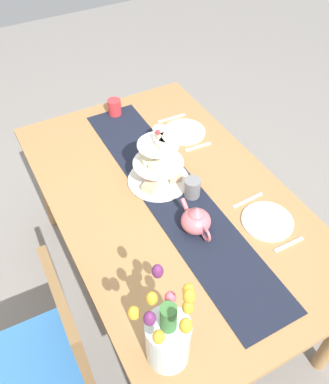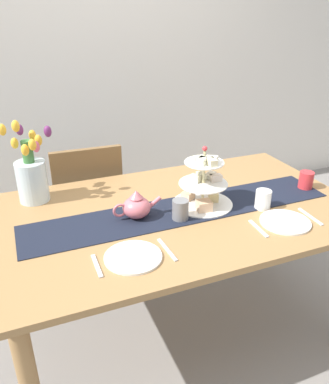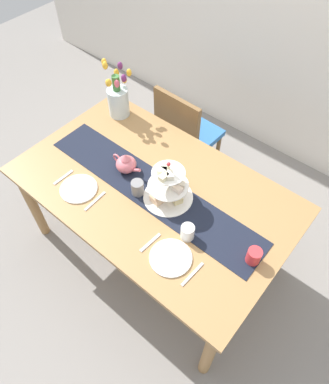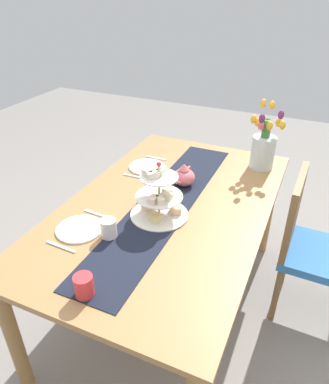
{
  "view_description": "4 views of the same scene",
  "coord_description": "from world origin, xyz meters",
  "px_view_note": "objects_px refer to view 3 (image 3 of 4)",
  "views": [
    {
      "loc": [
        -1.16,
        0.66,
        2.17
      ],
      "look_at": [
        -0.05,
        0.06,
        0.87
      ],
      "focal_mm": 38.62,
      "sensor_mm": 36.0,
      "label": 1
    },
    {
      "loc": [
        -0.7,
        -1.51,
        1.66
      ],
      "look_at": [
        -0.07,
        0.04,
        0.85
      ],
      "focal_mm": 36.14,
      "sensor_mm": 36.0,
      "label": 2
    },
    {
      "loc": [
        0.93,
        -1.01,
        2.47
      ],
      "look_at": [
        0.1,
        -0.01,
        0.81
      ],
      "focal_mm": 33.29,
      "sensor_mm": 36.0,
      "label": 3
    },
    {
      "loc": [
        1.5,
        0.65,
        1.82
      ],
      "look_at": [
        -0.03,
        -0.04,
        0.81
      ],
      "focal_mm": 33.58,
      "sensor_mm": 36.0,
      "label": 4
    }
  ],
  "objects_px": {
    "dining_table": "(154,197)",
    "knife_right": "(192,274)",
    "fork_left": "(63,177)",
    "mug_grey": "(138,188)",
    "dinner_plate_left": "(79,189)",
    "fork_right": "(150,243)",
    "chair_left": "(185,133)",
    "mug_orange": "(254,256)",
    "tiered_cake_stand": "(168,187)",
    "dinner_plate_right": "(171,258)",
    "tulip_vase": "(118,98)",
    "knife_left": "(95,201)",
    "teapot": "(126,164)",
    "mug_white_text": "(187,232)"
  },
  "relations": [
    {
      "from": "mug_grey",
      "to": "tiered_cake_stand",
      "type": "bearing_deg",
      "value": 28.69
    },
    {
      "from": "tiered_cake_stand",
      "to": "knife_right",
      "type": "xyz_separation_m",
      "value": [
        0.41,
        -0.3,
        -0.1
      ]
    },
    {
      "from": "fork_left",
      "to": "mug_grey",
      "type": "xyz_separation_m",
      "value": [
        0.44,
        0.21,
        0.05
      ]
    },
    {
      "from": "mug_grey",
      "to": "mug_orange",
      "type": "relative_size",
      "value": 1.0
    },
    {
      "from": "fork_left",
      "to": "knife_right",
      "type": "bearing_deg",
      "value": 0.0
    },
    {
      "from": "mug_white_text",
      "to": "fork_right",
      "type": "bearing_deg",
      "value": -129.35
    },
    {
      "from": "chair_left",
      "to": "knife_right",
      "type": "distance_m",
      "value": 1.38
    },
    {
      "from": "tiered_cake_stand",
      "to": "teapot",
      "type": "bearing_deg",
      "value": 179.62
    },
    {
      "from": "tiered_cake_stand",
      "to": "dinner_plate_right",
      "type": "relative_size",
      "value": 1.32
    },
    {
      "from": "dining_table",
      "to": "chair_left",
      "type": "height_order",
      "value": "chair_left"
    },
    {
      "from": "knife_right",
      "to": "fork_right",
      "type": "bearing_deg",
      "value": 180.0
    },
    {
      "from": "chair_left",
      "to": "teapot",
      "type": "relative_size",
      "value": 3.82
    },
    {
      "from": "mug_grey",
      "to": "mug_white_text",
      "type": "height_order",
      "value": "mug_grey"
    },
    {
      "from": "tiered_cake_stand",
      "to": "fork_left",
      "type": "height_order",
      "value": "tiered_cake_stand"
    },
    {
      "from": "teapot",
      "to": "dinner_plate_left",
      "type": "xyz_separation_m",
      "value": [
        -0.12,
        -0.3,
        -0.05
      ]
    },
    {
      "from": "mug_grey",
      "to": "fork_left",
      "type": "bearing_deg",
      "value": -154.46
    },
    {
      "from": "dinner_plate_left",
      "to": "fork_right",
      "type": "xyz_separation_m",
      "value": [
        0.58,
        0.0,
        -0.0
      ]
    },
    {
      "from": "mug_white_text",
      "to": "mug_orange",
      "type": "bearing_deg",
      "value": 16.94
    },
    {
      "from": "dinner_plate_left",
      "to": "dinner_plate_right",
      "type": "xyz_separation_m",
      "value": [
        0.73,
        0.0,
        0.0
      ]
    },
    {
      "from": "tiered_cake_stand",
      "to": "mug_orange",
      "type": "distance_m",
      "value": 0.61
    },
    {
      "from": "dinner_plate_left",
      "to": "knife_left",
      "type": "height_order",
      "value": "dinner_plate_left"
    },
    {
      "from": "fork_left",
      "to": "mug_grey",
      "type": "bearing_deg",
      "value": 25.54
    },
    {
      "from": "chair_left",
      "to": "mug_grey",
      "type": "relative_size",
      "value": 9.58
    },
    {
      "from": "chair_left",
      "to": "mug_white_text",
      "type": "height_order",
      "value": "chair_left"
    },
    {
      "from": "mug_grey",
      "to": "mug_orange",
      "type": "distance_m",
      "value": 0.77
    },
    {
      "from": "dinner_plate_right",
      "to": "knife_right",
      "type": "height_order",
      "value": "dinner_plate_right"
    },
    {
      "from": "tiered_cake_stand",
      "to": "tulip_vase",
      "type": "relative_size",
      "value": 0.7
    },
    {
      "from": "dining_table",
      "to": "chair_left",
      "type": "relative_size",
      "value": 1.9
    },
    {
      "from": "tulip_vase",
      "to": "mug_grey",
      "type": "xyz_separation_m",
      "value": [
        0.61,
        -0.46,
        -0.09
      ]
    },
    {
      "from": "knife_left",
      "to": "dinner_plate_right",
      "type": "xyz_separation_m",
      "value": [
        0.58,
        0.0,
        0.0
      ]
    },
    {
      "from": "dining_table",
      "to": "teapot",
      "type": "bearing_deg",
      "value": 180.0
    },
    {
      "from": "tulip_vase",
      "to": "dinner_plate_left",
      "type": "relative_size",
      "value": 1.88
    },
    {
      "from": "chair_left",
      "to": "mug_orange",
      "type": "bearing_deg",
      "value": -36.83
    },
    {
      "from": "dinner_plate_left",
      "to": "mug_orange",
      "type": "xyz_separation_m",
      "value": [
        1.07,
        0.27,
        0.04
      ]
    },
    {
      "from": "chair_left",
      "to": "knife_left",
      "type": "distance_m",
      "value": 1.09
    },
    {
      "from": "mug_white_text",
      "to": "mug_orange",
      "type": "xyz_separation_m",
      "value": [
        0.35,
        0.11,
        0.0
      ]
    },
    {
      "from": "tiered_cake_stand",
      "to": "mug_orange",
      "type": "xyz_separation_m",
      "value": [
        0.61,
        -0.03,
        -0.06
      ]
    },
    {
      "from": "dining_table",
      "to": "teapot",
      "type": "distance_m",
      "value": 0.27
    },
    {
      "from": "fork_left",
      "to": "knife_left",
      "type": "relative_size",
      "value": 0.88
    },
    {
      "from": "chair_left",
      "to": "fork_left",
      "type": "bearing_deg",
      "value": -98.89
    },
    {
      "from": "teapot",
      "to": "mug_orange",
      "type": "height_order",
      "value": "teapot"
    },
    {
      "from": "tiered_cake_stand",
      "to": "tulip_vase",
      "type": "bearing_deg",
      "value": 154.2
    },
    {
      "from": "dinner_plate_left",
      "to": "mug_orange",
      "type": "relative_size",
      "value": 2.42
    },
    {
      "from": "teapot",
      "to": "knife_right",
      "type": "xyz_separation_m",
      "value": [
        0.76,
        -0.3,
        -0.06
      ]
    },
    {
      "from": "dining_table",
      "to": "knife_right",
      "type": "height_order",
      "value": "knife_right"
    },
    {
      "from": "dinner_plate_left",
      "to": "dinner_plate_right",
      "type": "bearing_deg",
      "value": 0.0
    },
    {
      "from": "chair_left",
      "to": "dinner_plate_left",
      "type": "height_order",
      "value": "chair_left"
    },
    {
      "from": "tulip_vase",
      "to": "dinner_plate_right",
      "type": "distance_m",
      "value": 1.24
    },
    {
      "from": "teapot",
      "to": "knife_left",
      "type": "xyz_separation_m",
      "value": [
        0.03,
        -0.3,
        -0.06
      ]
    },
    {
      "from": "tulip_vase",
      "to": "knife_right",
      "type": "distance_m",
      "value": 1.37
    }
  ]
}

